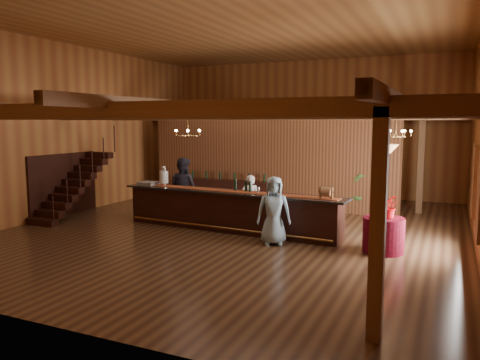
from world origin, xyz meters
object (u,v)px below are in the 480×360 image
at_px(round_table, 383,235).
at_px(chandelier_left, 188,132).
at_px(chandelier_right, 396,133).
at_px(raffle_drum, 326,192).
at_px(bartender, 250,200).
at_px(staff_second, 183,188).
at_px(pendant_lamp, 387,149).
at_px(beverage_dispenser, 164,176).
at_px(floor_plant, 361,193).
at_px(tasting_bar, 229,210).
at_px(backbar_shelf, 227,193).
at_px(guest, 274,211).

distance_m(round_table, chandelier_left, 6.03).
bearing_deg(chandelier_right, raffle_drum, -126.13).
bearing_deg(bartender, staff_second, -19.23).
relative_size(chandelier_left, pendant_lamp, 0.89).
relative_size(beverage_dispenser, chandelier_right, 0.75).
distance_m(beverage_dispenser, round_table, 6.59).
height_order(chandelier_right, floor_plant, chandelier_right).
relative_size(round_table, staff_second, 0.49).
xyz_separation_m(tasting_bar, floor_plant, (2.91, 3.98, 0.11)).
bearing_deg(tasting_bar, backbar_shelf, 120.34).
relative_size(beverage_dispenser, floor_plant, 0.45).
bearing_deg(beverage_dispenser, pendant_lamp, -6.56).
height_order(chandelier_right, bartender, chandelier_right).
distance_m(tasting_bar, chandelier_left, 2.53).
relative_size(raffle_drum, pendant_lamp, 0.38).
xyz_separation_m(round_table, bartender, (-3.91, 1.33, 0.34)).
distance_m(tasting_bar, chandelier_right, 4.98).
bearing_deg(pendant_lamp, bartender, 161.16).
bearing_deg(raffle_drum, pendant_lamp, -11.81).
bearing_deg(beverage_dispenser, chandelier_left, -8.85).
xyz_separation_m(round_table, guest, (-2.56, -0.38, 0.44)).
height_order(backbar_shelf, bartender, bartender).
bearing_deg(staff_second, raffle_drum, 176.47).
height_order(round_table, floor_plant, floor_plant).
relative_size(beverage_dispenser, pendant_lamp, 0.67).
relative_size(beverage_dispenser, bartender, 0.40).
bearing_deg(guest, raffle_drum, 10.16).
xyz_separation_m(tasting_bar, bartender, (0.29, 0.80, 0.18)).
bearing_deg(tasting_bar, round_table, -3.45).
distance_m(round_table, floor_plant, 4.70).
xyz_separation_m(backbar_shelf, staff_second, (-0.22, -2.71, 0.50)).
distance_m(pendant_lamp, staff_second, 6.51).
bearing_deg(raffle_drum, round_table, -11.81).
distance_m(tasting_bar, backbar_shelf, 3.97).
bearing_deg(backbar_shelf, raffle_drum, -41.51).
distance_m(beverage_dispenser, bartender, 2.71).
distance_m(chandelier_left, floor_plant, 6.12).
bearing_deg(tasting_bar, chandelier_left, -178.77).
bearing_deg(bartender, pendant_lamp, 143.10).
xyz_separation_m(raffle_drum, backbar_shelf, (-4.54, 3.79, -0.82)).
relative_size(raffle_drum, guest, 0.20).
height_order(beverage_dispenser, staff_second, staff_second).
xyz_separation_m(round_table, staff_second, (-6.20, 1.38, 0.55)).
relative_size(tasting_bar, guest, 3.95).
relative_size(raffle_drum, round_table, 0.36).
distance_m(backbar_shelf, round_table, 7.24).
bearing_deg(pendant_lamp, staff_second, 167.43).
bearing_deg(guest, beverage_dispenser, 142.82).
xyz_separation_m(bartender, guest, (1.35, -1.72, 0.10)).
bearing_deg(floor_plant, tasting_bar, -126.22).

